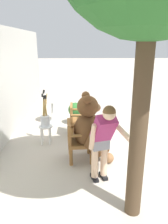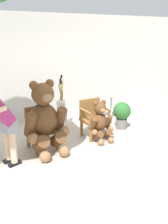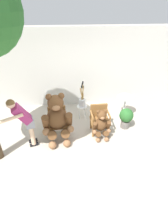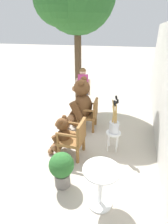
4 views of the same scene
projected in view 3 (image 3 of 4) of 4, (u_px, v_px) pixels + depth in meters
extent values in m
plane|color=#B2A899|center=(81.00, 143.00, 5.04)|extent=(60.00, 60.00, 0.00)
cube|color=beige|center=(75.00, 69.00, 6.30)|extent=(10.00, 0.16, 2.80)
cube|color=brown|center=(58.00, 123.00, 5.16)|extent=(0.60, 0.57, 0.07)
cylinder|color=brown|center=(51.00, 135.00, 5.07)|extent=(0.07, 0.07, 0.37)
cylinder|color=brown|center=(67.00, 133.00, 5.14)|extent=(0.07, 0.07, 0.37)
cylinder|color=brown|center=(51.00, 126.00, 5.42)|extent=(0.07, 0.07, 0.37)
cylinder|color=brown|center=(65.00, 124.00, 5.49)|extent=(0.07, 0.07, 0.37)
cube|color=brown|center=(57.00, 112.00, 5.22)|extent=(0.52, 0.10, 0.42)
cylinder|color=brown|center=(48.00, 117.00, 4.99)|extent=(0.10, 0.48, 0.06)
cylinder|color=brown|center=(49.00, 125.00, 4.87)|extent=(0.05, 0.05, 0.22)
cylinder|color=brown|center=(66.00, 115.00, 5.07)|extent=(0.10, 0.48, 0.06)
cylinder|color=brown|center=(67.00, 123.00, 4.95)|extent=(0.05, 0.05, 0.22)
cube|color=brown|center=(100.00, 121.00, 5.27)|extent=(0.57, 0.53, 0.07)
cylinder|color=brown|center=(93.00, 132.00, 5.19)|extent=(0.07, 0.07, 0.37)
cylinder|color=brown|center=(108.00, 130.00, 5.24)|extent=(0.07, 0.07, 0.37)
cylinder|color=brown|center=(91.00, 123.00, 5.54)|extent=(0.07, 0.07, 0.37)
cylinder|color=brown|center=(105.00, 122.00, 5.59)|extent=(0.07, 0.07, 0.37)
cube|color=brown|center=(99.00, 110.00, 5.33)|extent=(0.52, 0.07, 0.42)
cylinder|color=brown|center=(92.00, 114.00, 5.11)|extent=(0.06, 0.48, 0.06)
cylinder|color=brown|center=(93.00, 122.00, 4.99)|extent=(0.05, 0.05, 0.22)
cylinder|color=brown|center=(109.00, 113.00, 5.16)|extent=(0.06, 0.48, 0.06)
cylinder|color=brown|center=(110.00, 120.00, 5.04)|extent=(0.05, 0.05, 0.22)
ellipsoid|color=brown|center=(57.00, 119.00, 4.93)|extent=(0.63, 0.55, 0.68)
sphere|color=brown|center=(56.00, 103.00, 4.61)|extent=(0.43, 0.43, 0.43)
ellipsoid|color=#8C603D|center=(56.00, 108.00, 4.48)|extent=(0.22, 0.18, 0.16)
sphere|color=black|center=(56.00, 107.00, 4.47)|extent=(0.06, 0.06, 0.06)
sphere|color=brown|center=(49.00, 97.00, 4.51)|extent=(0.17, 0.17, 0.17)
sphere|color=brown|center=(61.00, 96.00, 4.56)|extent=(0.17, 0.17, 0.17)
cylinder|color=brown|center=(46.00, 122.00, 4.78)|extent=(0.23, 0.39, 0.52)
sphere|color=#8C603D|center=(46.00, 132.00, 4.79)|extent=(0.20, 0.20, 0.20)
cylinder|color=brown|center=(69.00, 120.00, 4.88)|extent=(0.23, 0.39, 0.52)
sphere|color=#8C603D|center=(70.00, 129.00, 4.89)|extent=(0.20, 0.20, 0.20)
cylinder|color=brown|center=(52.00, 135.00, 4.89)|extent=(0.29, 0.44, 0.40)
sphere|color=#8C603D|center=(52.00, 145.00, 4.81)|extent=(0.22, 0.22, 0.22)
cylinder|color=brown|center=(65.00, 134.00, 4.95)|extent=(0.29, 0.44, 0.40)
sphere|color=#8C603D|center=(67.00, 143.00, 4.88)|extent=(0.22, 0.22, 0.22)
ellipsoid|color=brown|center=(101.00, 124.00, 5.11)|extent=(0.38, 0.32, 0.43)
sphere|color=brown|center=(102.00, 115.00, 4.92)|extent=(0.27, 0.27, 0.27)
ellipsoid|color=#8C603D|center=(103.00, 118.00, 4.83)|extent=(0.13, 0.10, 0.10)
sphere|color=black|center=(103.00, 118.00, 4.83)|extent=(0.04, 0.04, 0.04)
sphere|color=brown|center=(98.00, 112.00, 4.86)|extent=(0.11, 0.11, 0.11)
sphere|color=brown|center=(105.00, 111.00, 4.88)|extent=(0.11, 0.11, 0.11)
cylinder|color=brown|center=(95.00, 126.00, 5.03)|extent=(0.13, 0.24, 0.33)
sphere|color=#8C603D|center=(95.00, 132.00, 5.04)|extent=(0.13, 0.13, 0.13)
cylinder|color=brown|center=(108.00, 125.00, 5.07)|extent=(0.13, 0.24, 0.33)
sphere|color=#8C603D|center=(109.00, 131.00, 5.08)|extent=(0.13, 0.13, 0.13)
cylinder|color=brown|center=(98.00, 134.00, 5.10)|extent=(0.16, 0.27, 0.25)
sphere|color=#8C603D|center=(98.00, 140.00, 5.05)|extent=(0.14, 0.14, 0.14)
cylinder|color=brown|center=(105.00, 133.00, 5.12)|extent=(0.16, 0.27, 0.25)
sphere|color=#8C603D|center=(107.00, 139.00, 5.07)|extent=(0.14, 0.14, 0.14)
cube|color=black|center=(33.00, 141.00, 5.08)|extent=(0.26, 0.16, 0.06)
cylinder|color=beige|center=(31.00, 129.00, 4.85)|extent=(0.12, 0.12, 0.82)
cube|color=black|center=(34.00, 145.00, 4.94)|extent=(0.26, 0.16, 0.06)
cylinder|color=beige|center=(32.00, 132.00, 4.71)|extent=(0.12, 0.12, 0.82)
cube|color=gray|center=(30.00, 122.00, 4.63)|extent=(0.30, 0.35, 0.24)
cube|color=#9E2D66|center=(22.00, 114.00, 4.42)|extent=(0.54, 0.44, 0.56)
sphere|color=beige|center=(11.00, 104.00, 4.18)|extent=(0.21, 0.21, 0.21)
sphere|color=brown|center=(10.00, 103.00, 4.17)|extent=(0.21, 0.21, 0.21)
cylinder|color=beige|center=(11.00, 119.00, 4.16)|extent=(0.57, 0.25, 0.16)
cylinder|color=beige|center=(22.00, 114.00, 4.63)|extent=(0.24, 0.15, 0.50)
cylinder|color=white|center=(82.00, 106.00, 5.92)|extent=(0.34, 0.34, 0.03)
cylinder|color=white|center=(85.00, 110.00, 6.14)|extent=(0.04, 0.04, 0.43)
cylinder|color=white|center=(79.00, 111.00, 6.12)|extent=(0.04, 0.04, 0.43)
cylinder|color=white|center=(85.00, 113.00, 5.97)|extent=(0.04, 0.04, 0.43)
cylinder|color=white|center=(79.00, 114.00, 5.96)|extent=(0.04, 0.04, 0.43)
cylinder|color=silver|center=(82.00, 103.00, 5.85)|extent=(0.22, 0.22, 0.26)
cylinder|color=tan|center=(83.00, 96.00, 5.71)|extent=(0.05, 0.12, 0.59)
cylinder|color=black|center=(83.00, 87.00, 5.53)|extent=(0.05, 0.06, 0.09)
cylinder|color=tan|center=(82.00, 96.00, 5.68)|extent=(0.09, 0.02, 0.61)
cylinder|color=black|center=(82.00, 87.00, 5.50)|extent=(0.05, 0.04, 0.08)
cylinder|color=tan|center=(82.00, 97.00, 5.68)|extent=(0.13, 0.05, 0.59)
cylinder|color=black|center=(82.00, 87.00, 5.50)|extent=(0.06, 0.05, 0.09)
cylinder|color=tan|center=(82.00, 96.00, 5.72)|extent=(0.14, 0.04, 0.59)
cylinder|color=black|center=(82.00, 86.00, 5.53)|extent=(0.06, 0.05, 0.09)
cylinder|color=tan|center=(83.00, 94.00, 5.68)|extent=(0.02, 0.17, 0.72)
cylinder|color=black|center=(83.00, 83.00, 5.46)|extent=(0.04, 0.06, 0.09)
cylinder|color=tan|center=(82.00, 95.00, 5.73)|extent=(0.11, 0.06, 0.64)
cylinder|color=black|center=(82.00, 85.00, 5.53)|extent=(0.05, 0.05, 0.09)
cylinder|color=silver|center=(126.00, 97.00, 5.93)|extent=(0.56, 0.56, 0.03)
cylinder|color=silver|center=(124.00, 106.00, 6.12)|extent=(0.07, 0.07, 0.69)
cylinder|color=silver|center=(123.00, 114.00, 6.30)|extent=(0.40, 0.40, 0.03)
cylinder|color=slate|center=(125.00, 124.00, 5.61)|extent=(0.28, 0.28, 0.26)
sphere|color=#286028|center=(126.00, 115.00, 5.44)|extent=(0.44, 0.44, 0.44)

